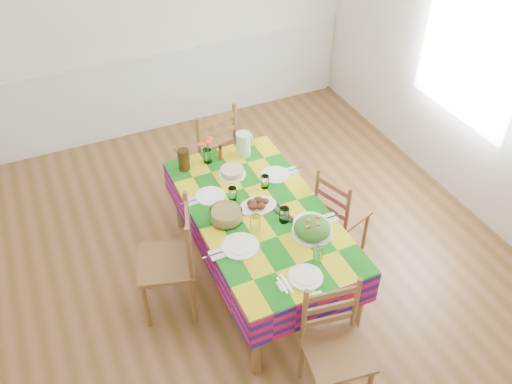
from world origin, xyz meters
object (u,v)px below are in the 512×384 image
chair_near (335,348)px  chair_far (209,153)px  tea_pitcher (184,160)px  meat_platter (258,204)px  dining_table (260,219)px  chair_right (339,213)px  chair_left (172,261)px  green_pitcher (243,144)px

chair_near → chair_far: chair_far is taller
tea_pitcher → chair_far: size_ratio=0.19×
chair_near → chair_far: 2.31m
chair_near → meat_platter: bearing=98.7°
dining_table → tea_pitcher: bearing=115.1°
chair_far → chair_right: bearing=106.7°
chair_right → chair_far: bearing=13.1°
meat_platter → chair_left: (-0.74, -0.07, -0.25)m
chair_left → chair_right: size_ratio=1.15×
meat_platter → green_pitcher: size_ratio=1.39×
dining_table → meat_platter: meat_platter is taller
meat_platter → green_pitcher: bearing=75.5°
chair_far → chair_left: (-0.74, -1.17, -0.02)m
dining_table → chair_left: chair_left is taller
green_pitcher → chair_far: (-0.17, 0.42, -0.31)m
green_pitcher → tea_pitcher: green_pitcher is taller
tea_pitcher → chair_near: (0.36, -1.91, -0.35)m
dining_table → meat_platter: (0.01, 0.05, 0.10)m
meat_platter → chair_near: 1.24m
chair_near → tea_pitcher: bearing=109.3°
chair_near → chair_far: (0.01, 2.31, 0.05)m
chair_near → chair_far: bearing=98.5°
green_pitcher → chair_right: green_pitcher is taller
chair_near → chair_right: 1.36m
dining_table → chair_right: bearing=-1.0°
chair_right → chair_left: bearing=71.3°
green_pitcher → chair_near: size_ratio=0.23×
dining_table → chair_right: (0.74, -0.01, -0.21)m
green_pitcher → tea_pitcher: bearing=178.2°
chair_right → dining_table: bearing=70.3°
dining_table → chair_far: 1.16m
meat_platter → chair_right: (0.73, -0.06, -0.31)m
dining_table → tea_pitcher: tea_pitcher is taller
dining_table → meat_platter: 0.11m
chair_left → meat_platter: bearing=111.7°
meat_platter → chair_left: 0.78m
meat_platter → chair_right: 0.80m
green_pitcher → chair_right: 1.01m
green_pitcher → chair_far: chair_far is taller
tea_pitcher → chair_near: bearing=-79.4°
meat_platter → chair_far: 1.13m
green_pitcher → chair_right: size_ratio=0.25×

